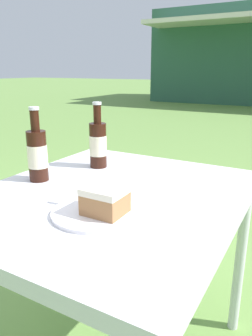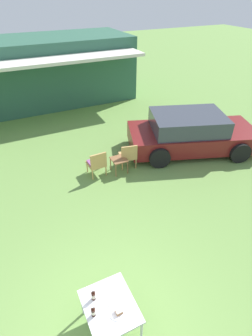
% 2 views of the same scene
% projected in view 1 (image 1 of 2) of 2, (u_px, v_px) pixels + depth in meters
% --- Properties ---
extents(patio_table, '(0.77, 0.90, 0.68)m').
position_uv_depth(patio_table, '(110.00, 211.00, 1.03)').
color(patio_table, silver).
rests_on(patio_table, ground_plane).
extents(cake_on_plate, '(0.23, 0.23, 0.08)m').
position_uv_depth(cake_on_plate, '(101.00, 206.00, 0.84)').
color(cake_on_plate, white).
rests_on(cake_on_plate, patio_table).
extents(cola_bottle_near, '(0.07, 0.07, 0.25)m').
position_uv_depth(cola_bottle_near, '(98.00, 143.00, 1.24)').
color(cola_bottle_near, black).
rests_on(cola_bottle_near, patio_table).
extents(cola_bottle_far, '(0.07, 0.07, 0.25)m').
position_uv_depth(cola_bottle_far, '(37.00, 154.00, 1.09)').
color(cola_bottle_far, black).
rests_on(cola_bottle_far, patio_table).
extents(fork, '(0.20, 0.03, 0.01)m').
position_uv_depth(fork, '(78.00, 207.00, 0.89)').
color(fork, silver).
rests_on(fork, patio_table).
extents(loose_bottle_cap, '(0.03, 0.03, 0.01)m').
position_uv_depth(loose_bottle_cap, '(108.00, 189.00, 1.02)').
color(loose_bottle_cap, silver).
rests_on(loose_bottle_cap, patio_table).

